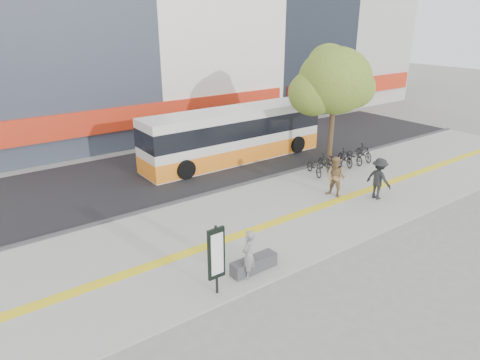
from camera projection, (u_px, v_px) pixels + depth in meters
ground at (289, 235)px, 16.10m from camera, size 120.00×120.00×0.00m
sidewalk at (264, 220)px, 17.22m from camera, size 40.00×7.00×0.08m
tactile_strip at (272, 223)px, 16.82m from camera, size 40.00×0.45×0.01m
street at (175, 170)px, 22.88m from camera, size 40.00×8.00×0.06m
curb at (216, 192)px, 19.85m from camera, size 40.00×0.25×0.14m
bench at (254, 264)px, 13.65m from camera, size 1.60×0.45×0.45m
signboard at (216, 255)px, 12.16m from camera, size 0.55×0.10×2.20m
street_tree at (333, 82)px, 22.07m from camera, size 4.40×3.80×6.31m
bus at (234, 136)px, 23.96m from camera, size 10.82×2.57×2.88m
bicycle_row at (340, 159)px, 22.94m from camera, size 4.90×1.70×0.94m
seated_woman at (249, 254)px, 13.12m from camera, size 0.70×0.62×1.60m
pedestrian_tan at (336, 177)px, 19.04m from camera, size 0.90×1.05×1.85m
pedestrian_dark at (379, 179)px, 18.85m from camera, size 0.72×1.22×1.86m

